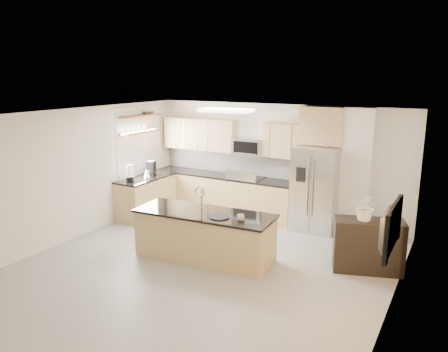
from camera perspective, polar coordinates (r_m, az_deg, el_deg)
The scene contains 27 objects.
floor at distance 7.60m, azimuth -3.08°, elevation -12.08°, with size 6.50×6.50×0.00m, color #A3A19B.
ceiling at distance 6.90m, azimuth -3.35°, elevation 7.85°, with size 6.00×6.50×0.02m, color white.
wall_back at distance 9.96m, azimuth 6.90°, elevation 1.84°, with size 6.00×0.02×2.60m, color silver.
wall_front at distance 4.90m, azimuth -24.56°, elevation -11.40°, with size 6.00×0.02×2.60m, color silver.
wall_left at distance 9.07m, azimuth -19.40°, elevation 0.07°, with size 0.02×6.50×2.60m, color silver.
wall_right at distance 6.14m, azimuth 21.27°, elevation -6.16°, with size 0.02×6.50×2.60m, color silver.
back_counter at distance 10.39m, azimuth -0.16°, elevation -2.27°, with size 3.55×0.66×1.44m.
left_counter at distance 10.33m, azimuth -10.17°, elevation -2.64°, with size 0.66×1.50×0.92m.
range at distance 10.10m, azimuth 2.91°, elevation -2.74°, with size 0.76×0.64×1.14m.
upper_cabinets at distance 10.29m, azimuth -0.11°, elevation 5.27°, with size 3.50×0.33×0.75m.
microwave at distance 9.96m, azimuth 3.30°, elevation 3.85°, with size 0.76×0.40×0.40m.
refrigerator at distance 9.35m, azimuth 11.94°, elevation -1.66°, with size 0.92×0.78×1.78m.
partition_column at distance 9.29m, azimuth 16.95°, elevation 0.54°, with size 0.60×0.30×2.60m, color white.
window at distance 10.27m, azimuth -11.74°, elevation 4.00°, with size 0.04×1.15×1.65m.
shelf_lower at distance 10.23m, azimuth -10.91°, elevation 5.69°, with size 0.30×1.20×0.04m, color brown.
shelf_upper at distance 10.19m, azimuth -11.00°, elevation 7.75°, with size 0.30×1.20×0.04m, color brown.
ceiling_fixture at distance 8.48m, azimuth 0.26°, elevation 8.58°, with size 1.00×0.50×0.06m, color white.
island at distance 7.87m, azimuth -2.55°, elevation -7.71°, with size 2.55×1.08×1.29m.
credenza at distance 7.75m, azimuth 18.32°, elevation -8.63°, with size 1.12×0.47×0.89m, color black.
cup at distance 7.30m, azimuth 2.18°, elevation -5.41°, with size 0.13×0.13×0.10m, color silver.
platter at distance 7.44m, azimuth -0.62°, elevation -5.36°, with size 0.35×0.35×0.02m, color black.
blender at distance 9.80m, azimuth -12.21°, elevation 0.20°, with size 0.17×0.17×0.39m.
kettle at distance 10.17m, azimuth -10.04°, elevation 0.38°, with size 0.18×0.18×0.23m.
coffee_maker at distance 10.39m, azimuth -9.51°, elevation 0.99°, with size 0.24×0.26×0.33m.
bowl at distance 10.42m, azimuth -9.88°, elevation 8.25°, with size 0.34×0.34×0.08m, color #B9B9BC.
flower_vase at distance 7.45m, azimuth 18.16°, elevation -2.95°, with size 0.65×0.56×0.72m, color white.
television at distance 5.95m, azimuth 20.16°, elevation -6.17°, with size 1.08×0.14×0.62m, color black.
Camera 1 is at (3.72, -5.78, 3.24)m, focal length 35.00 mm.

